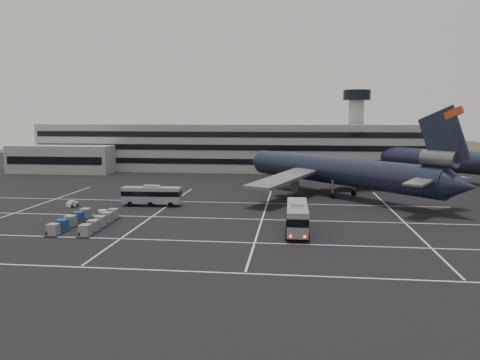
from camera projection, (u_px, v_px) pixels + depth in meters
name	position (u px, v px, depth m)	size (l,w,h in m)	color
ground	(182.00, 223.00, 71.58)	(260.00, 260.00, 0.00)	black
lane_markings	(189.00, 222.00, 72.18)	(90.00, 55.62, 0.01)	silver
terminal	(228.00, 148.00, 141.02)	(125.00, 26.00, 24.00)	gray
hills	(296.00, 173.00, 238.49)	(352.00, 180.00, 44.00)	#38332B
trijet_main	(338.00, 171.00, 95.51)	(43.42, 45.81, 18.08)	black
trijet_far	(462.00, 161.00, 114.35)	(45.97, 43.27, 18.08)	black
bus_near	(297.00, 216.00, 65.54)	(3.23, 12.42, 4.37)	#9A9BA2
bus_far	(152.00, 195.00, 85.33)	(10.82, 3.06, 3.79)	#9A9BA2
tug_a	(72.00, 204.00, 84.34)	(1.64, 2.17, 1.24)	silver
tug_b	(105.00, 214.00, 75.09)	(2.34, 2.56, 1.42)	silver
uld_cluster	(85.00, 221.00, 69.04)	(6.70, 13.11, 1.68)	#2D2D30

